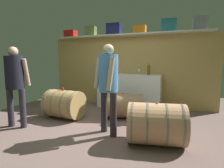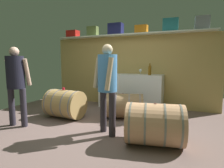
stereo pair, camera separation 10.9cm
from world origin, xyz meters
name	(u,v)px [view 2 (the right image)]	position (x,y,z in m)	size (l,w,h in m)	color
ground_plane	(106,122)	(0.00, 0.57, -0.01)	(6.05, 7.75, 0.02)	#705A54
back_wall_panel	(130,71)	(0.00, 2.28, 1.01)	(4.85, 0.10, 2.02)	tan
high_shelf_board	(128,35)	(0.00, 2.13, 2.04)	(4.47, 0.40, 0.03)	silver
toolcase_red	(73,34)	(-1.85, 2.13, 2.16)	(0.35, 0.26, 0.21)	red
toolcase_olive	(93,32)	(-1.13, 2.13, 2.20)	(0.31, 0.21, 0.29)	olive
toolcase_navy	(116,29)	(-0.38, 2.13, 2.22)	(0.41, 0.26, 0.32)	navy
toolcase_orange	(141,29)	(0.37, 2.13, 2.17)	(0.33, 0.19, 0.22)	orange
toolcase_teal	(171,25)	(1.13, 2.13, 2.22)	(0.38, 0.29, 0.32)	#227680
toolcase_grey	(202,23)	(1.86, 2.13, 2.22)	(0.32, 0.26, 0.32)	gray
work_cabinet	(131,91)	(0.14, 1.94, 0.47)	(1.74, 0.55, 0.95)	white
wine_bottle_amber	(150,70)	(0.69, 1.80, 1.09)	(0.08, 0.08, 0.30)	brown
wine_glass	(140,71)	(0.40, 1.96, 1.05)	(0.08, 0.08, 0.15)	white
wine_barrel_near	(65,104)	(-0.99, 0.49, 0.32)	(0.86, 0.70, 0.65)	tan
wine_barrel_far	(155,124)	(1.16, -0.14, 0.33)	(0.98, 0.80, 0.66)	tan
wine_barrel_flank	(123,106)	(0.25, 0.98, 0.29)	(1.03, 0.79, 0.58)	#95704A
tasting_cup	(63,89)	(-1.02, 0.49, 0.68)	(0.06, 0.06, 0.05)	red
winemaker_pouring	(16,78)	(-1.52, -0.34, 0.97)	(0.49, 0.38, 1.58)	#2D2934
visitor_tasting	(107,80)	(0.30, -0.02, 0.98)	(0.48, 0.45, 1.59)	#312B32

